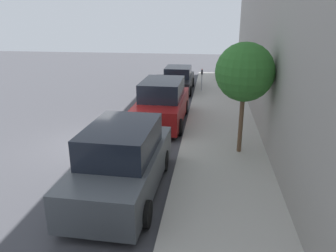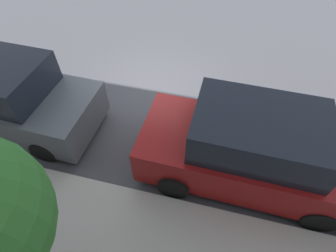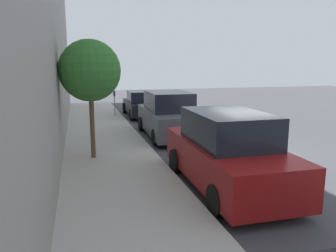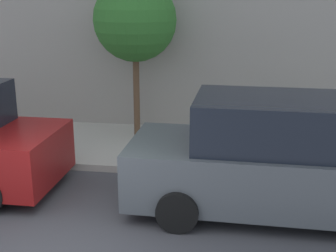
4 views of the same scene
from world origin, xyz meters
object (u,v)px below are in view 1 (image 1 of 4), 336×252
object	(u,v)px
parking_meter_far	(202,77)
parked_suv_third	(162,103)
parked_suv_second	(122,162)
parked_sedan_fourth	(178,80)
street_tree	(245,72)

from	to	relation	value
parking_meter_far	parked_suv_third	bearing A→B (deg)	-104.22
parked_suv_second	parking_meter_far	xyz separation A→B (m)	(1.74, 12.43, 0.06)
parked_suv_third	parked_sedan_fourth	size ratio (longest dim) A/B	1.07
parked_suv_second	parking_meter_far	world-z (taller)	parked_suv_second
parked_sedan_fourth	parking_meter_far	world-z (taller)	parked_sedan_fourth
parking_meter_far	street_tree	size ratio (longest dim) A/B	0.36
parked_suv_third	parking_meter_far	bearing A→B (deg)	75.78
parked_sedan_fourth	street_tree	size ratio (longest dim) A/B	1.19
parked_suv_third	parking_meter_far	xyz separation A→B (m)	(1.57, 6.18, 0.06)
parked_suv_second	parking_meter_far	bearing A→B (deg)	82.04
parked_suv_third	parked_suv_second	bearing A→B (deg)	-91.55
parked_suv_third	parking_meter_far	distance (m)	6.38
parked_suv_second	parked_sedan_fourth	bearing A→B (deg)	89.14
parked_sedan_fourth	street_tree	xyz separation A→B (m)	(3.20, -9.89, 2.23)
parked_suv_third	street_tree	distance (m)	4.99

